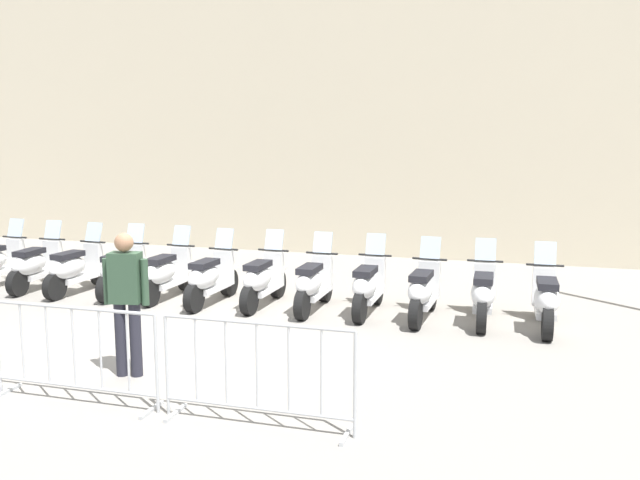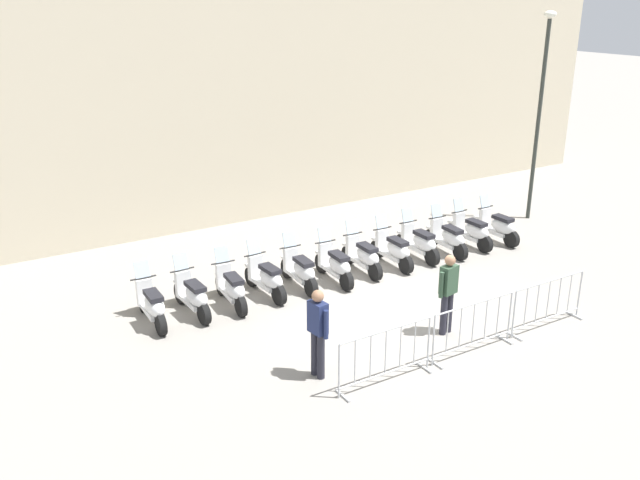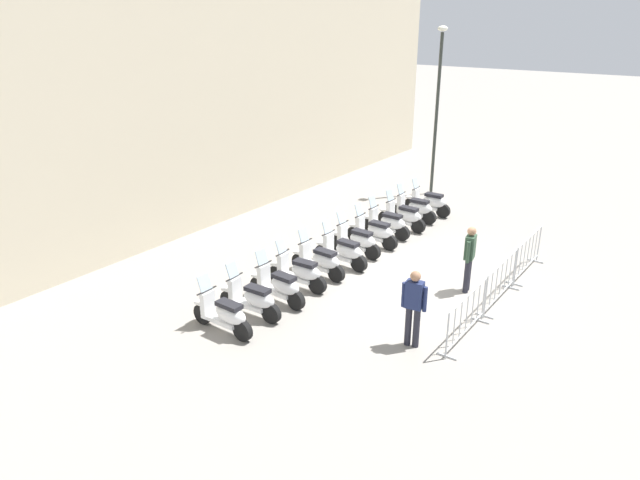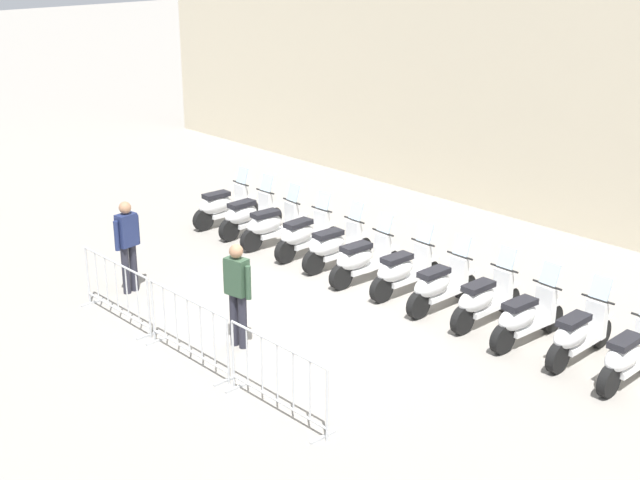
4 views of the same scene
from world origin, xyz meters
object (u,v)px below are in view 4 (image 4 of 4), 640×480
Objects in this scene: motorcycle_6 at (403,271)px; motorcycle_9 at (525,317)px; motorcycle_8 at (484,299)px; motorcycle_11 at (629,356)px; barrier_segment_0 at (117,291)px; barrier_segment_2 at (277,379)px; motorcycle_5 at (363,259)px; barrier_segment_1 at (189,330)px; motorcycle_7 at (440,285)px; officer_near_row_end at (237,289)px; motorcycle_4 at (335,246)px; motorcycle_2 at (272,225)px; motorcycle_1 at (248,215)px; motorcycle_3 at (304,235)px; officer_mid_plaza at (128,241)px; motorcycle_0 at (223,206)px; motorcycle_10 at (578,334)px.

motorcycle_9 is (2.70, -0.13, 0.00)m from motorcycle_6.
motorcycle_8 is at bearing -0.43° from motorcycle_6.
barrier_segment_0 is at bearing -149.78° from motorcycle_11.
barrier_segment_2 is (-0.23, -4.40, 0.07)m from motorcycle_8.
motorcycle_5 is 0.86× the size of barrier_segment_1.
officer_near_row_end is at bearing -110.92° from motorcycle_7.
motorcycle_4 and motorcycle_11 have the same top height.
officer_near_row_end is at bearing -146.01° from motorcycle_11.
motorcycle_4 is 0.86× the size of barrier_segment_1.
motorcycle_2 is at bearing -178.56° from motorcycle_4.
motorcycle_8 is 0.86× the size of barrier_segment_0.
motorcycle_9 is at bearing 178.41° from motorcycle_11.
motorcycle_4 is 4.50m from motorcycle_9.
motorcycle_1 and motorcycle_3 have the same top height.
motorcycle_2 is 1.00× the size of motorcycle_11.
officer_near_row_end is at bearing -68.56° from motorcycle_4.
motorcycle_9 is at bearing 28.44° from officer_mid_plaza.
officer_near_row_end reaches higher than barrier_segment_2.
motorcycle_9 is (6.30, -0.13, 0.00)m from motorcycle_2.
motorcycle_4 is (2.69, -0.03, 0.00)m from motorcycle_1.
officer_near_row_end reaches higher than motorcycle_7.
barrier_segment_2 is (-1.13, -4.28, 0.07)m from motorcycle_9.
motorcycle_0 is at bearing 147.05° from barrier_segment_2.
motorcycle_7 is 3.60m from motorcycle_11.
motorcycle_6 reaches higher than barrier_segment_0.
motorcycle_6 is at bearing 44.75° from officer_mid_plaza.
motorcycle_7 is 1.00× the size of officer_mid_plaza.
motorcycle_1 and motorcycle_11 have the same top height.
motorcycle_8 is 0.86× the size of barrier_segment_1.
motorcycle_2 is at bearing 179.97° from motorcycle_6.
motorcycle_6 is (5.40, -0.10, 0.00)m from motorcycle_0.
motorcycle_1 is (0.91, -0.02, 0.00)m from motorcycle_0.
motorcycle_3 is 1.00× the size of officer_near_row_end.
officer_mid_plaza is at bearing 169.97° from barrier_segment_2.
officer_near_row_end reaches higher than motorcycle_3.
officer_mid_plaza is (-0.85, -3.57, 0.53)m from motorcycle_3.
barrier_segment_1 is (2.10, -0.04, 0.00)m from barrier_segment_0.
motorcycle_1 is 1.00× the size of motorcycle_6.
motorcycle_8 is (1.80, -0.01, 0.00)m from motorcycle_6.
motorcycle_6 is at bearing 175.86° from motorcycle_7.
motorcycle_0 is at bearing 178.33° from motorcycle_9.
motorcycle_0 is 1.00× the size of motorcycle_3.
motorcycle_5 is 0.91m from motorcycle_6.
motorcycle_11 is (0.90, -0.11, 0.00)m from motorcycle_10.
officer_near_row_end is (-1.98, 0.92, 0.46)m from barrier_segment_2.
barrier_segment_1 is (3.07, -4.37, 0.07)m from motorcycle_2.
motorcycle_2 is 3.55m from officer_mid_plaza.
barrier_segment_0 is at bearing -58.00° from motorcycle_0.
motorcycle_7 is 1.00× the size of motorcycle_8.
motorcycle_7 is (3.59, -0.13, 0.00)m from motorcycle_3.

